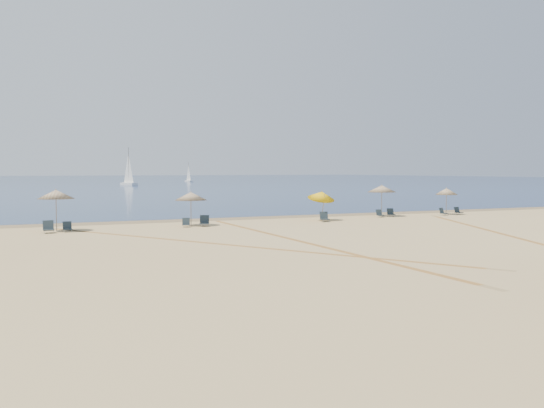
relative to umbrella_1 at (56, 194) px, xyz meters
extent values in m
plane|color=tan|center=(14.84, -19.26, -2.27)|extent=(160.00, 160.00, 0.00)
plane|color=#0C2151|center=(14.84, 205.74, -2.26)|extent=(500.00, 500.00, 0.00)
plane|color=olive|center=(14.84, 4.74, -2.27)|extent=(500.00, 500.00, 0.00)
cylinder|color=gray|center=(0.00, 0.00, -1.06)|extent=(0.05, 0.05, 2.42)
cone|color=beige|center=(0.00, 0.00, 0.00)|extent=(2.22, 2.22, 0.55)
sphere|color=gray|center=(0.00, 0.00, 0.30)|extent=(0.08, 0.08, 0.08)
cylinder|color=gray|center=(8.60, 0.21, -1.19)|extent=(0.05, 0.05, 2.15)
cone|color=beige|center=(8.60, 0.21, -0.27)|extent=(2.17, 2.17, 0.55)
sphere|color=gray|center=(8.60, 0.21, 0.03)|extent=(0.08, 0.08, 0.08)
cylinder|color=gray|center=(18.64, -0.02, -1.25)|extent=(0.05, 0.63, 2.05)
cone|color=yellow|center=(18.64, 0.23, -0.37)|extent=(2.02, 2.09, 1.08)
sphere|color=gray|center=(18.64, 0.23, -0.07)|extent=(0.08, 0.08, 0.08)
cylinder|color=gray|center=(25.14, 1.91, -1.07)|extent=(0.05, 0.05, 2.40)
cone|color=beige|center=(25.14, 1.91, -0.03)|extent=(2.35, 2.35, 0.55)
sphere|color=gray|center=(25.14, 1.91, 0.27)|extent=(0.08, 0.08, 0.08)
cylinder|color=gray|center=(31.25, 1.30, -1.22)|extent=(0.05, 0.05, 2.11)
cone|color=beige|center=(31.25, 1.30, -0.31)|extent=(1.88, 1.88, 0.55)
sphere|color=gray|center=(31.25, 1.30, -0.01)|extent=(0.08, 0.08, 0.08)
cube|color=black|center=(-0.53, -1.00, -2.07)|extent=(0.62, 0.62, 0.06)
cube|color=black|center=(-0.52, -0.70, -1.80)|extent=(0.62, 0.23, 0.55)
cylinder|color=#A5A5AD|center=(-0.77, -1.23, -2.17)|extent=(0.03, 0.03, 0.20)
cylinder|color=#A5A5AD|center=(-0.28, -1.23, -2.17)|extent=(0.03, 0.03, 0.20)
cube|color=black|center=(0.57, -0.76, -2.10)|extent=(0.52, 0.52, 0.05)
cube|color=black|center=(0.57, -0.51, -1.87)|extent=(0.52, 0.19, 0.46)
cylinder|color=#A5A5AD|center=(0.37, -0.95, -2.19)|extent=(0.02, 0.02, 0.17)
cylinder|color=#A5A5AD|center=(0.78, -0.95, -2.19)|extent=(0.02, 0.02, 0.17)
cube|color=black|center=(8.00, -0.66, -2.11)|extent=(0.62, 0.62, 0.04)
cube|color=black|center=(8.07, -0.43, -1.89)|extent=(0.53, 0.33, 0.44)
cylinder|color=#A5A5AD|center=(7.81, -0.78, -2.19)|extent=(0.02, 0.02, 0.16)
cylinder|color=#A5A5AD|center=(8.19, -0.90, -2.19)|extent=(0.02, 0.02, 0.16)
cube|color=black|center=(9.25, -0.69, -2.07)|extent=(0.79, 0.79, 0.06)
cube|color=black|center=(9.36, -0.41, -1.80)|extent=(0.65, 0.43, 0.55)
cylinder|color=#A5A5AD|center=(9.02, -0.83, -2.17)|extent=(0.03, 0.03, 0.20)
cylinder|color=#A5A5AD|center=(9.48, -1.00, -2.17)|extent=(0.03, 0.03, 0.20)
cube|color=black|center=(18.35, -0.82, -2.08)|extent=(0.72, 0.72, 0.05)
cube|color=black|center=(18.42, -0.54, -1.81)|extent=(0.63, 0.36, 0.53)
cylinder|color=#A5A5AD|center=(18.12, -0.98, -2.17)|extent=(0.03, 0.03, 0.20)
cylinder|color=#A5A5AD|center=(18.59, -1.09, -2.17)|extent=(0.03, 0.03, 0.20)
cube|color=black|center=(24.51, 1.13, -2.11)|extent=(0.51, 0.51, 0.05)
cube|color=black|center=(24.51, 1.37, -1.89)|extent=(0.50, 0.19, 0.45)
cylinder|color=#A5A5AD|center=(24.31, 0.95, -2.19)|extent=(0.02, 0.02, 0.16)
cylinder|color=#A5A5AD|center=(24.71, 0.94, -2.19)|extent=(0.02, 0.02, 0.16)
cube|color=black|center=(25.70, 1.35, -2.09)|extent=(0.67, 0.67, 0.05)
cube|color=black|center=(25.77, 1.60, -1.86)|extent=(0.57, 0.35, 0.48)
cylinder|color=#A5A5AD|center=(25.49, 1.22, -2.18)|extent=(0.02, 0.02, 0.18)
cylinder|color=#A5A5AD|center=(25.90, 1.09, -2.18)|extent=(0.02, 0.02, 0.18)
cube|color=black|center=(30.49, 0.66, -2.10)|extent=(0.64, 0.64, 0.05)
cube|color=black|center=(30.42, 0.90, -1.88)|extent=(0.55, 0.33, 0.46)
cylinder|color=#A5A5AD|center=(30.30, 0.42, -2.19)|extent=(0.02, 0.02, 0.17)
cylinder|color=#A5A5AD|center=(30.69, 0.53, -2.19)|extent=(0.02, 0.02, 0.17)
cube|color=black|center=(32.23, 0.84, -2.10)|extent=(0.57, 0.57, 0.05)
cube|color=black|center=(32.21, 1.09, -1.87)|extent=(0.54, 0.24, 0.47)
cylinder|color=#A5A5AD|center=(32.02, 0.63, -2.18)|extent=(0.02, 0.02, 0.17)
cylinder|color=#A5A5AD|center=(32.44, 0.67, -2.18)|extent=(0.02, 0.02, 0.17)
cube|color=white|center=(52.06, 150.33, -2.03)|extent=(1.60, 4.39, 0.47)
cylinder|color=gray|center=(52.06, 150.33, 1.00)|extent=(0.09, 0.09, 6.24)
cube|color=white|center=(25.45, 111.59, -1.92)|extent=(3.33, 6.50, 0.69)
cylinder|color=gray|center=(25.45, 111.59, 2.54)|extent=(0.14, 0.14, 9.17)
plane|color=tan|center=(11.31, -11.12, -2.27)|extent=(28.17, 28.17, 0.00)
plane|color=tan|center=(11.32, -10.02, -2.27)|extent=(28.17, 28.17, 0.00)
plane|color=tan|center=(23.54, -13.06, -2.27)|extent=(36.68, 36.68, 0.00)
plane|color=tan|center=(23.97, -12.05, -2.27)|extent=(36.68, 36.68, 0.00)
plane|color=tan|center=(7.21, -10.46, -2.27)|extent=(38.39, 38.39, 0.00)
plane|color=tan|center=(6.65, -9.52, -2.27)|extent=(38.39, 38.39, 0.00)
camera|label=1|loc=(-2.89, -38.92, 1.47)|focal=39.66mm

